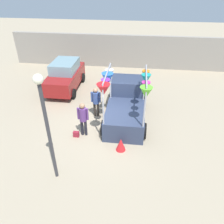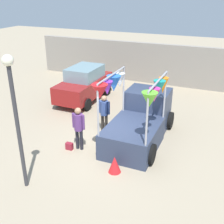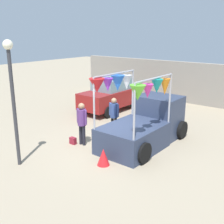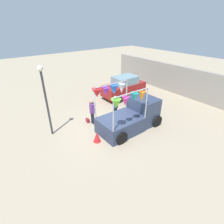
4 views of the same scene
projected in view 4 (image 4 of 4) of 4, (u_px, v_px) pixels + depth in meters
name	position (u px, v px, depth m)	size (l,w,h in m)	color
ground_plane	(109.00, 127.00, 11.54)	(60.00, 60.00, 0.00)	gray
vendor_truck	(132.00, 115.00, 11.16)	(2.44, 4.12, 2.94)	#2D3851
parked_car	(124.00, 87.00, 15.71)	(1.88, 4.00, 1.88)	maroon
person_customer	(92.00, 110.00, 11.43)	(0.53, 0.34, 1.75)	black
person_vendor	(115.00, 105.00, 12.18)	(0.53, 0.34, 1.68)	#2D2823
handbag	(88.00, 120.00, 12.00)	(0.28, 0.16, 0.28)	maroon
street_lamp	(45.00, 93.00, 9.57)	(0.32, 0.32, 4.23)	#333338
brick_boundary_wall	(187.00, 83.00, 15.64)	(18.00, 0.36, 2.60)	gray
folded_kite_bundle_crimson	(97.00, 137.00, 10.02)	(0.44, 0.44, 0.60)	red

